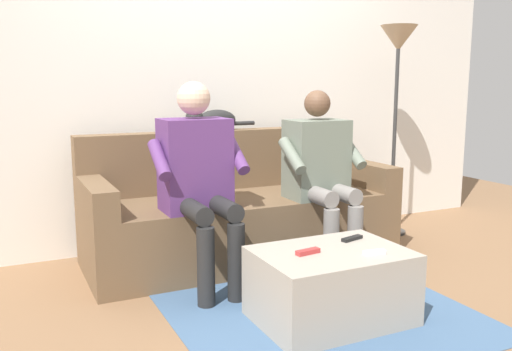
# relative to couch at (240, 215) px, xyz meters

# --- Properties ---
(ground_plane) EXTENTS (8.00, 8.00, 0.00)m
(ground_plane) POSITION_rel_couch_xyz_m (0.00, 0.73, -0.30)
(ground_plane) COLOR #846042
(back_wall) EXTENTS (5.19, 0.06, 2.76)m
(back_wall) POSITION_rel_couch_xyz_m (0.00, -0.51, 1.08)
(back_wall) COLOR silver
(back_wall) RESTS_ON ground
(couch) EXTENTS (2.12, 0.80, 0.88)m
(couch) POSITION_rel_couch_xyz_m (0.00, 0.00, 0.00)
(couch) COLOR brown
(couch) RESTS_ON ground
(coffee_table) EXTENTS (0.76, 0.55, 0.37)m
(coffee_table) POSITION_rel_couch_xyz_m (0.00, 1.16, -0.12)
(coffee_table) COLOR #A89E8E
(coffee_table) RESTS_ON ground
(person_left_seated) EXTENTS (0.54, 0.52, 1.17)m
(person_left_seated) POSITION_rel_couch_xyz_m (-0.43, 0.36, 0.36)
(person_left_seated) COLOR slate
(person_left_seated) RESTS_ON ground
(person_right_seated) EXTENTS (0.55, 0.60, 1.23)m
(person_right_seated) POSITION_rel_couch_xyz_m (0.43, 0.37, 0.39)
(person_right_seated) COLOR #5B3370
(person_right_seated) RESTS_ON ground
(cat_on_backrest) EXTENTS (0.53, 0.13, 0.16)m
(cat_on_backrest) POSITION_rel_couch_xyz_m (0.10, -0.27, 0.65)
(cat_on_backrest) COLOR black
(cat_on_backrest) RESTS_ON couch
(remote_red) EXTENTS (0.13, 0.05, 0.02)m
(remote_red) POSITION_rel_couch_xyz_m (0.14, 1.16, 0.08)
(remote_red) COLOR #B73333
(remote_red) RESTS_ON coffee_table
(remote_black) EXTENTS (0.14, 0.07, 0.02)m
(remote_black) POSITION_rel_couch_xyz_m (-0.21, 1.05, 0.08)
(remote_black) COLOR black
(remote_black) RESTS_ON coffee_table
(remote_white) EXTENTS (0.12, 0.05, 0.02)m
(remote_white) POSITION_rel_couch_xyz_m (-0.16, 1.31, 0.08)
(remote_white) COLOR white
(remote_white) RESTS_ON coffee_table
(floor_rug) EXTENTS (1.54, 1.52, 0.01)m
(floor_rug) POSITION_rel_couch_xyz_m (0.00, 1.03, -0.30)
(floor_rug) COLOR #426084
(floor_rug) RESTS_ON ground
(floor_lamp) EXTENTS (0.28, 0.28, 1.65)m
(floor_lamp) POSITION_rel_couch_xyz_m (-1.36, -0.03, 1.10)
(floor_lamp) COLOR #2D2D2D
(floor_lamp) RESTS_ON ground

